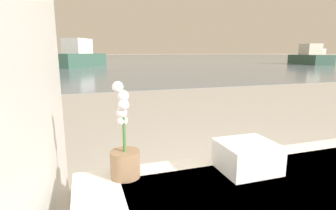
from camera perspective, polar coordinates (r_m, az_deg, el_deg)
name	(u,v)px	position (r m, az deg, el deg)	size (l,w,h in m)	color
potted_orchid	(125,152)	(1.06, -9.44, -10.04)	(0.12, 0.12, 0.38)	#8C6B4C
towel_stack	(247,156)	(1.17, 16.76, -10.64)	(0.23, 0.21, 0.12)	white
harbor_water	(86,57)	(62.08, -17.42, 9.92)	(180.00, 110.00, 0.01)	slate
harbor_boat_1	(310,57)	(26.73, 28.44, 9.16)	(2.93, 5.02, 1.78)	#335647
harbor_boat_2	(78,57)	(20.82, -18.97, 9.90)	(4.38, 5.61, 2.03)	#335647
harbor_boat_4	(317,57)	(35.05, 29.68, 9.06)	(1.76, 4.01, 1.46)	maroon
skyline_tower_2	(44,18)	(119.55, -25.45, 16.67)	(8.28, 6.17, 28.46)	slate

